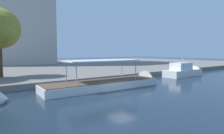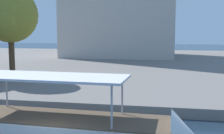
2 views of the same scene
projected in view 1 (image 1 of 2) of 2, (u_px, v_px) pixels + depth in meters
ground_plane at (121, 92)px, 17.85m from camera, size 220.00×220.00×0.00m
dock_promenade at (34, 67)px, 44.89m from camera, size 120.00×55.00×0.70m
tour_boat_1 at (112, 85)px, 20.32m from camera, size 14.07×3.63×4.32m
motor_yacht_2 at (185, 72)px, 30.00m from camera, size 8.12×2.62×4.01m
mooring_bollard_0 at (185, 66)px, 35.79m from camera, size 0.26×0.26×0.75m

